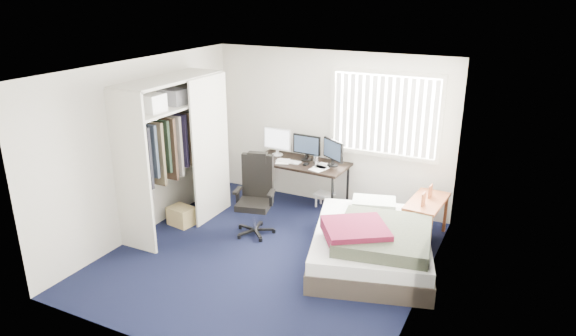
% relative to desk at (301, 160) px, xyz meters
% --- Properties ---
extents(ground, '(4.20, 4.20, 0.00)m').
position_rel_desk_xyz_m(ground, '(0.35, -1.75, -0.79)').
color(ground, black).
rests_on(ground, ground).
extents(room_shell, '(4.20, 4.20, 4.20)m').
position_rel_desk_xyz_m(room_shell, '(0.35, -1.75, 0.72)').
color(room_shell, silver).
rests_on(room_shell, ground).
extents(window_assembly, '(1.72, 0.09, 1.32)m').
position_rel_desk_xyz_m(window_assembly, '(1.25, 0.29, 0.81)').
color(window_assembly, white).
rests_on(window_assembly, ground).
extents(closet, '(0.64, 1.84, 2.22)m').
position_rel_desk_xyz_m(closet, '(-1.33, -1.49, 0.56)').
color(closet, beige).
rests_on(closet, ground).
extents(desk, '(1.58, 0.79, 1.22)m').
position_rel_desk_xyz_m(desk, '(0.00, 0.00, 0.00)').
color(desk, black).
rests_on(desk, ground).
extents(office_chair, '(0.67, 0.67, 1.18)m').
position_rel_desk_xyz_m(office_chair, '(-0.18, -1.16, -0.34)').
color(office_chair, black).
rests_on(office_chair, ground).
extents(footstool, '(0.32, 0.27, 0.24)m').
position_rel_desk_xyz_m(footstool, '(0.38, 0.10, -0.60)').
color(footstool, white).
rests_on(footstool, ground).
extents(nightstand, '(0.51, 0.92, 0.79)m').
position_rel_desk_xyz_m(nightstand, '(2.10, -0.34, -0.25)').
color(nightstand, brown).
rests_on(nightstand, ground).
extents(bed, '(1.97, 2.31, 0.65)m').
position_rel_desk_xyz_m(bed, '(1.62, -1.28, -0.51)').
color(bed, '#383029').
rests_on(bed, ground).
extents(pine_box, '(0.41, 0.34, 0.28)m').
position_rel_desk_xyz_m(pine_box, '(-1.30, -1.47, -0.65)').
color(pine_box, tan).
rests_on(pine_box, ground).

